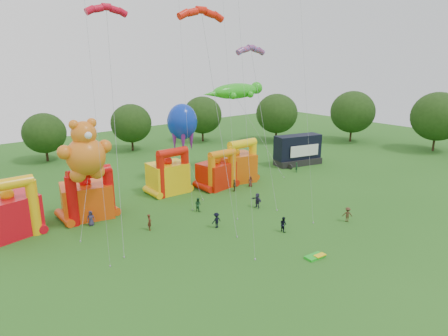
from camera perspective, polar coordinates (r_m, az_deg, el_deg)
ground at (r=38.80m, az=15.53°, el=-14.26°), size 160.00×160.00×0.00m
tree_ring at (r=35.55m, az=14.33°, el=-5.83°), size 124.34×126.45×12.07m
bouncy_castle_0 at (r=49.21m, az=-28.20°, el=-5.71°), size 6.16×5.34×6.87m
bouncy_castle_1 at (r=51.06m, az=-18.92°, el=-4.03°), size 6.58×5.73×6.58m
bouncy_castle_2 at (r=57.40m, az=-7.89°, el=-1.06°), size 5.33×4.36×6.74m
bouncy_castle_3 at (r=59.26m, az=-0.96°, el=-0.67°), size 5.53×4.71×5.91m
bouncy_castle_4 at (r=62.05m, az=1.81°, el=0.40°), size 6.44×5.63×6.84m
stage_trailer at (r=73.02m, az=10.48°, el=2.52°), size 9.02×5.15×5.40m
teddy_bear_kite at (r=46.15m, az=-19.22°, el=-0.32°), size 6.00×5.27×12.61m
gecko_kite at (r=65.77m, az=4.40°, el=5.85°), size 12.31×10.82×14.79m
octopus_kite at (r=59.53m, az=-5.18°, el=2.56°), size 5.41×11.64×12.16m
parafoil_kites at (r=41.52m, az=-9.03°, el=5.57°), size 21.92×10.80×24.68m
diamond_kites at (r=43.84m, az=-2.28°, el=13.52°), size 25.37×20.98×41.84m
folded_kite_bundle at (r=40.87m, az=12.93°, el=-12.22°), size 2.08×1.24×0.31m
spectator_0 at (r=48.96m, az=-18.49°, el=-6.83°), size 1.02×0.83×1.80m
spectator_1 at (r=46.12m, az=-10.59°, el=-7.60°), size 0.68×0.81×1.90m
spectator_2 at (r=50.68m, az=-3.73°, el=-5.22°), size 0.84×0.99×1.81m
spectator_3 at (r=45.93m, az=-1.09°, el=-7.47°), size 1.19×0.70×1.83m
spectator_4 at (r=57.89m, az=1.50°, el=-2.48°), size 1.13×0.90×1.80m
spectator_5 at (r=51.93m, az=4.77°, el=-4.63°), size 0.65×1.83×1.95m
spectator_6 at (r=60.05m, az=3.81°, el=-1.94°), size 0.93×0.86×1.59m
spectator_7 at (r=68.44m, az=10.33°, el=0.11°), size 0.71×0.73×1.69m
spectator_8 at (r=45.51m, az=8.48°, el=-7.94°), size 0.76×0.93×1.74m
spectator_9 at (r=49.77m, az=17.22°, el=-6.35°), size 1.28×1.31×1.80m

